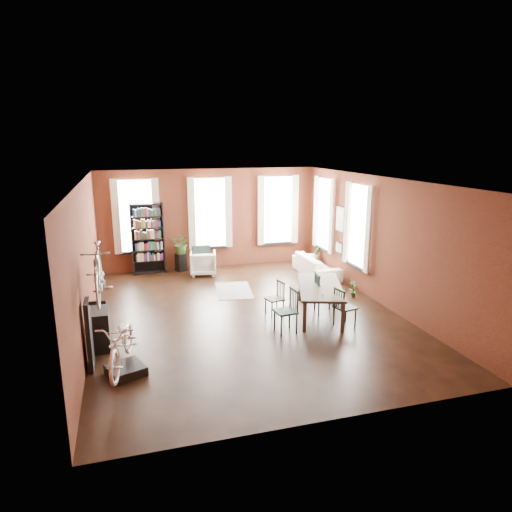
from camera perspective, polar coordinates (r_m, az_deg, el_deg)
name	(u,v)px	position (r m, az deg, el deg)	size (l,w,h in m)	color
room	(249,222)	(11.11, -0.90, 4.30)	(9.00, 9.04, 3.22)	black
dining_table	(320,301)	(10.97, 7.96, -5.53)	(0.98, 2.15, 0.73)	#433828
dining_chair_a	(286,311)	(9.91, 3.72, -6.89)	(0.45, 0.45, 0.97)	#193735
dining_chair_b	(275,299)	(10.86, 2.33, -5.34)	(0.38, 0.38, 0.83)	black
dining_chair_c	(345,307)	(10.40, 11.07, -6.30)	(0.41, 0.41, 0.90)	black
dining_chair_d	(325,293)	(11.09, 8.58, -4.61)	(0.46, 0.46, 1.00)	#1C3B3E
bookshelf	(148,239)	(14.55, -13.36, 2.12)	(1.00, 0.32, 2.20)	black
white_armchair	(203,262)	(14.25, -6.63, -0.73)	(0.78, 0.73, 0.80)	silver
cream_sofa	(316,262)	(14.20, 7.56, -0.79)	(2.08, 0.61, 0.81)	beige
striped_rug	(234,290)	(12.73, -2.81, -4.32)	(0.95, 1.53, 0.01)	black
bike_trainer	(126,370)	(8.66, -15.97, -13.56)	(0.59, 0.59, 0.17)	black
bike_wall_rack	(89,335)	(8.85, -20.12, -9.26)	(0.16, 0.60, 1.30)	black
console_table	(99,328)	(9.77, -18.98, -8.52)	(0.40, 0.80, 0.80)	black
plant_stand	(181,262)	(14.74, -9.36, -0.78)	(0.29, 0.29, 0.57)	black
plant_by_sofa	(315,262)	(15.19, 7.38, -0.78)	(0.38, 0.69, 0.31)	#2F5B24
plant_small	(353,294)	(12.46, 12.05, -4.66)	(0.25, 0.48, 0.17)	#2D4F1F
bicycle_floor	(120,321)	(8.23, -16.60, -7.77)	(0.61, 0.92, 1.75)	silver
bicycle_hung	(97,254)	(8.38, -19.27, 0.21)	(0.47, 1.00, 1.66)	#A5A8AD
plant_on_stand	(181,246)	(14.59, -9.31, 1.27)	(0.60, 0.66, 0.52)	#315823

